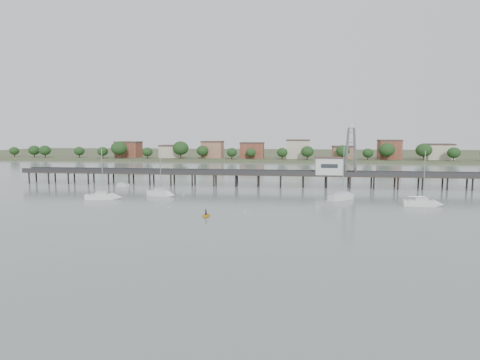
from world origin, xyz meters
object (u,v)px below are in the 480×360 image
at_px(sailboat_b, 163,194).
at_px(lattice_tower, 351,151).
at_px(pier, 247,174).
at_px(yellow_dinghy, 206,217).
at_px(white_tender, 123,185).
at_px(sailboat_a, 107,197).
at_px(sailboat_c, 345,197).
at_px(sailboat_d, 427,203).

bearing_deg(sailboat_b, lattice_tower, 43.54).
relative_size(pier, yellow_dinghy, 51.67).
bearing_deg(lattice_tower, white_tender, -174.95).
distance_m(pier, lattice_tower, 32.34).
bearing_deg(white_tender, pier, 31.85).
distance_m(sailboat_a, white_tender, 24.20).
bearing_deg(yellow_dinghy, pier, 86.53).
relative_size(sailboat_c, white_tender, 3.42).
height_order(sailboat_c, sailboat_d, sailboat_c).
height_order(sailboat_d, yellow_dinghy, sailboat_d).
relative_size(sailboat_a, sailboat_d, 1.02).
relative_size(sailboat_a, sailboat_b, 1.07).
relative_size(sailboat_d, yellow_dinghy, 4.59).
height_order(sailboat_b, yellow_dinghy, sailboat_b).
xyz_separation_m(pier, sailboat_a, (-32.62, -29.66, -3.15)).
xyz_separation_m(lattice_tower, white_tender, (-69.99, -6.18, -10.64)).
xyz_separation_m(sailboat_d, yellow_dinghy, (-47.73, -17.62, -0.64)).
distance_m(lattice_tower, white_tender, 71.07).
xyz_separation_m(sailboat_d, white_tender, (-82.88, 23.75, -0.18)).
relative_size(pier, sailboat_d, 11.25).
distance_m(pier, sailboat_a, 44.20).
distance_m(sailboat_b, white_tender, 25.16).
xyz_separation_m(sailboat_a, sailboat_d, (77.01, -0.27, 0.00)).
xyz_separation_m(lattice_tower, yellow_dinghy, (-34.84, -47.55, -11.10)).
relative_size(sailboat_c, sailboat_b, 1.12).
xyz_separation_m(pier, white_tender, (-38.49, -6.18, -3.33)).
relative_size(sailboat_b, sailboat_d, 0.95).
xyz_separation_m(sailboat_c, sailboat_d, (17.18, -7.86, 0.00)).
height_order(lattice_tower, yellow_dinghy, lattice_tower).
relative_size(pier, sailboat_a, 11.04).
distance_m(sailboat_a, yellow_dinghy, 34.32).
height_order(sailboat_a, white_tender, sailboat_a).
bearing_deg(sailboat_d, sailboat_a, -178.02).
height_order(pier, sailboat_b, sailboat_b).
bearing_deg(sailboat_d, yellow_dinghy, -157.56).
height_order(pier, sailboat_a, sailboat_a).
bearing_deg(lattice_tower, sailboat_d, -66.70).
xyz_separation_m(sailboat_b, white_tender, (-18.55, 17.00, -0.18)).
bearing_deg(sailboat_c, pier, 96.55).
bearing_deg(white_tender, sailboat_d, 6.74).
relative_size(sailboat_c, sailboat_d, 1.06).
height_order(sailboat_a, sailboat_d, sailboat_a).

